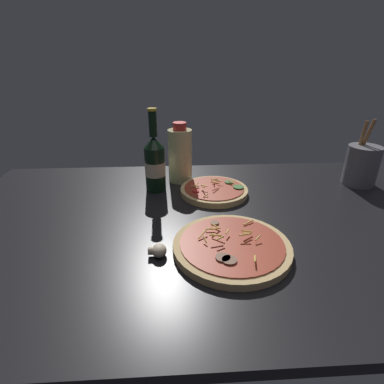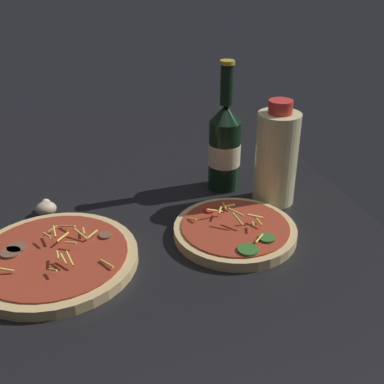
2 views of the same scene
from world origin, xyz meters
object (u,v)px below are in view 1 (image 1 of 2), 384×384
object	(u,v)px
beer_bottle	(155,163)
utensil_crock	(362,165)
pizza_near	(232,246)
mushroom_left	(158,251)
oil_bottle	(180,155)
pizza_far	(214,190)

from	to	relation	value
beer_bottle	utensil_crock	xyz separation A→B (cm)	(71.92, 0.88, -2.55)
pizza_near	mushroom_left	world-z (taller)	pizza_near
utensil_crock	pizza_near	bearing A→B (deg)	-144.60
pizza_near	oil_bottle	bearing A→B (deg)	103.97
oil_bottle	mushroom_left	distance (cm)	46.58
beer_bottle	mushroom_left	world-z (taller)	beer_bottle
pizza_far	mushroom_left	bearing A→B (deg)	-117.32
mushroom_left	utensil_crock	distance (cm)	79.67
oil_bottle	beer_bottle	bearing A→B (deg)	-137.23
beer_bottle	utensil_crock	world-z (taller)	beer_bottle
pizza_near	beer_bottle	size ratio (longest dim) A/B	1.02
pizza_far	utensil_crock	bearing A→B (deg)	5.66
utensil_crock	beer_bottle	bearing A→B (deg)	-179.30
pizza_far	mushroom_left	world-z (taller)	pizza_far
oil_bottle	utensil_crock	xyz separation A→B (cm)	(63.37, -7.03, -2.65)
beer_bottle	mushroom_left	bearing A→B (deg)	-86.44
pizza_near	pizza_far	bearing A→B (deg)	90.17
oil_bottle	mushroom_left	size ratio (longest dim) A/B	5.03
pizza_near	pizza_far	xyz separation A→B (cm)	(-0.10, 32.01, 0.04)
oil_bottle	mushroom_left	xyz separation A→B (cm)	(-6.22, -45.39, -8.39)
pizza_far	utensil_crock	xyz separation A→B (cm)	(52.46, 5.20, 6.06)
pizza_near	oil_bottle	world-z (taller)	oil_bottle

